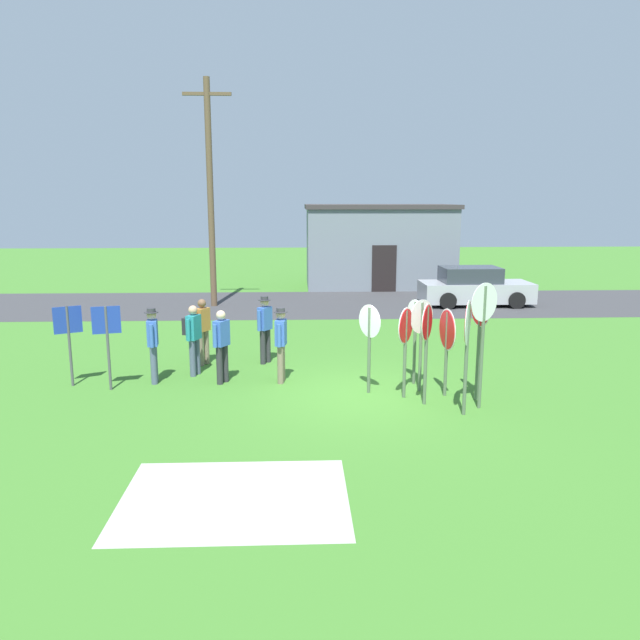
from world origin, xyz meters
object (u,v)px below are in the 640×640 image
at_px(stop_sign_center_cluster, 479,326).
at_px(person_in_dark_shirt, 281,340).
at_px(person_with_sunhat, 265,325).
at_px(person_in_blue, 222,343).
at_px(parked_car_on_street, 474,288).
at_px(stop_sign_leaning_left, 406,337).
at_px(person_in_teal, 193,335).
at_px(stop_sign_low_front, 427,336).
at_px(person_holding_notes, 153,341).
at_px(stop_sign_far_back, 370,334).
at_px(utility_pole, 210,190).
at_px(stop_sign_rear_left, 421,329).
at_px(stop_sign_tallest, 483,323).
at_px(stop_sign_rear_right, 447,337).
at_px(stop_sign_leaning_right, 467,336).
at_px(info_panel_middle, 107,333).
at_px(person_near_signs, 202,327).
at_px(info_panel_leftmost, 69,331).
at_px(stop_sign_nearest, 415,327).

bearing_deg(stop_sign_center_cluster, person_in_dark_shirt, 161.20).
relative_size(person_with_sunhat, person_in_blue, 1.03).
height_order(parked_car_on_street, stop_sign_leaning_left, stop_sign_leaning_left).
relative_size(person_in_teal, person_in_dark_shirt, 0.97).
distance_m(stop_sign_low_front, person_holding_notes, 6.13).
distance_m(stop_sign_far_back, person_holding_notes, 4.91).
xyz_separation_m(utility_pole, stop_sign_rear_left, (5.93, -10.97, -3.07)).
distance_m(stop_sign_tallest, stop_sign_rear_right, 1.06).
distance_m(parked_car_on_street, person_with_sunhat, 11.47).
xyz_separation_m(stop_sign_leaning_right, stop_sign_far_back, (-1.70, 1.43, -0.25)).
height_order(stop_sign_far_back, person_in_dark_shirt, stop_sign_far_back).
distance_m(person_with_sunhat, person_in_blue, 1.90).
bearing_deg(stop_sign_rear_left, person_with_sunhat, 145.22).
xyz_separation_m(person_with_sunhat, info_panel_middle, (-3.31, -2.09, 0.31)).
relative_size(stop_sign_low_front, person_near_signs, 1.24).
bearing_deg(parked_car_on_street, stop_sign_rear_left, -111.88).
xyz_separation_m(stop_sign_rear_right, info_panel_leftmost, (-8.22, 1.00, -0.02)).
bearing_deg(person_near_signs, info_panel_leftmost, -147.87).
bearing_deg(person_holding_notes, info_panel_middle, -150.04).
bearing_deg(person_holding_notes, stop_sign_low_front, -16.20).
bearing_deg(stop_sign_tallest, stop_sign_nearest, 120.81).
bearing_deg(stop_sign_rear_left, stop_sign_tallest, -49.52).
distance_m(person_in_dark_shirt, info_panel_leftmost, 4.71).
xyz_separation_m(stop_sign_leaning_right, stop_sign_rear_right, (-0.09, 1.17, -0.29)).
relative_size(stop_sign_tallest, stop_sign_low_front, 1.22).
height_order(stop_sign_far_back, stop_sign_rear_right, stop_sign_far_back).
xyz_separation_m(utility_pole, info_panel_leftmost, (-1.81, -10.31, -3.19)).
bearing_deg(person_holding_notes, person_with_sunhat, 33.11).
relative_size(parked_car_on_street, person_holding_notes, 2.49).
height_order(parked_car_on_street, person_in_teal, person_in_teal).
bearing_deg(stop_sign_center_cluster, person_holding_notes, 168.20).
height_order(stop_sign_leaning_left, stop_sign_far_back, stop_sign_far_back).
height_order(stop_sign_nearest, info_panel_middle, stop_sign_nearest).
bearing_deg(person_near_signs, parked_car_on_street, 41.99).
bearing_deg(stop_sign_low_front, stop_sign_leaning_right, -44.73).
bearing_deg(utility_pole, info_panel_middle, -94.66).
distance_m(stop_sign_low_front, person_with_sunhat, 4.78).
height_order(stop_sign_tallest, info_panel_leftmost, stop_sign_tallest).
xyz_separation_m(utility_pole, stop_sign_center_cluster, (7.00, -11.61, -2.88)).
height_order(stop_sign_leaning_left, info_panel_middle, stop_sign_leaning_left).
bearing_deg(info_panel_middle, stop_sign_tallest, -10.78).
distance_m(stop_sign_low_front, person_in_blue, 4.63).
bearing_deg(person_holding_notes, person_in_teal, 36.04).
distance_m(utility_pole, person_holding_notes, 10.72).
xyz_separation_m(stop_sign_rear_left, person_in_teal, (-5.13, 1.41, -0.40)).
bearing_deg(stop_sign_far_back, stop_sign_leaning_right, -40.14).
xyz_separation_m(stop_sign_leaning_left, person_in_blue, (-3.97, 1.18, -0.37)).
relative_size(stop_sign_leaning_right, stop_sign_far_back, 1.17).
bearing_deg(stop_sign_tallest, stop_sign_leaning_right, -138.48).
distance_m(stop_sign_leaning_left, person_in_teal, 5.08).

